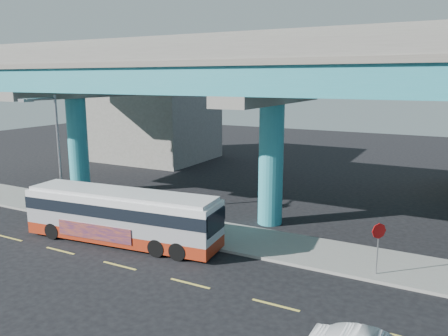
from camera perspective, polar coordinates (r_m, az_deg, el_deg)
The scene contains 9 objects.
ground at distance 20.08m, azimuth -3.97°, elevation -14.49°, with size 120.00×120.00×0.00m, color black.
sidewalk at distance 24.51m, azimuth 2.89°, elevation -9.34°, with size 70.00×4.00×0.15m, color gray.
lane_markings at distance 19.85m, azimuth -4.44°, elevation -14.80°, with size 58.00×0.12×0.01m.
viaduct at distance 26.22m, azimuth 6.50°, elevation 12.21°, with size 52.00×12.40×11.70m.
building_concrete at distance 49.37m, azimuth -9.21°, elevation 6.40°, with size 12.00×10.00×9.00m, color gray.
transit_bus at distance 24.49m, azimuth -13.22°, elevation -5.93°, with size 11.40×3.53×2.88m.
parked_car at distance 31.10m, azimuth -17.46°, elevation -3.81°, with size 4.39×2.60×1.40m, color #29292D.
street_lamp at distance 29.15m, azimuth -21.69°, elevation 3.54°, with size 0.50×2.51×7.70m.
stop_sign at distance 20.82m, azimuth 19.52°, elevation -8.59°, with size 0.53×0.54×2.41m.
Camera 1 is at (9.58, -15.29, 8.81)m, focal length 35.00 mm.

